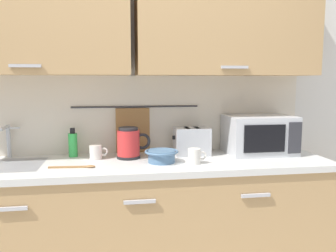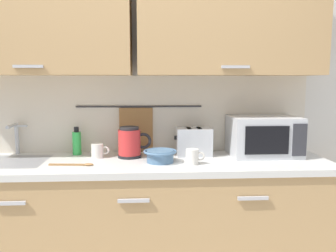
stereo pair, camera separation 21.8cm
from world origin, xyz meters
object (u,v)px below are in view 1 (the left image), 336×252
electric_kettle (129,143)px  mixing_bowl (162,155)px  wooden_spoon (78,167)px  toaster (192,141)px  mug_near_sink (96,152)px  dish_soap_bottle (73,144)px  mug_by_kettle (195,156)px  microwave (259,135)px

electric_kettle → mixing_bowl: (0.20, -0.16, -0.06)m
wooden_spoon → mixing_bowl: bearing=6.4°
toaster → mug_near_sink: bearing=-176.2°
electric_kettle → wooden_spoon: electric_kettle is taller
dish_soap_bottle → mixing_bowl: (0.57, -0.26, -0.04)m
mug_near_sink → mug_by_kettle: (0.61, -0.22, 0.00)m
mixing_bowl → toaster: (0.24, 0.20, 0.05)m
toaster → microwave: bearing=-4.1°
mug_near_sink → mug_by_kettle: bearing=-20.1°
mixing_bowl → wooden_spoon: (-0.51, -0.06, -0.04)m
electric_kettle → mixing_bowl: 0.26m
dish_soap_bottle → wooden_spoon: bearing=-79.2°
electric_kettle → microwave: bearing=0.6°
microwave → wooden_spoon: bearing=-169.8°
mug_near_sink → electric_kettle: bearing=-0.2°
electric_kettle → dish_soap_bottle: (-0.38, 0.11, -0.01)m
mixing_bowl → wooden_spoon: bearing=-173.6°
electric_kettle → mug_by_kettle: (0.39, -0.22, -0.05)m
wooden_spoon → electric_kettle: bearing=34.0°
microwave → mug_near_sink: size_ratio=3.83×
mug_by_kettle → wooden_spoon: (-0.71, 0.01, -0.04)m
microwave → toaster: size_ratio=1.80×
dish_soap_bottle → microwave: bearing=-4.3°
wooden_spoon → mug_near_sink: bearing=65.3°
microwave → mixing_bowl: size_ratio=2.15×
microwave → wooden_spoon: microwave is taller
mug_by_kettle → microwave: bearing=24.0°
mug_near_sink → toaster: bearing=3.8°
electric_kettle → wooden_spoon: (-0.31, -0.21, -0.10)m
electric_kettle → dish_soap_bottle: electric_kettle is taller
toaster → wooden_spoon: 0.80m
dish_soap_bottle → wooden_spoon: size_ratio=0.71×
electric_kettle → mug_by_kettle: 0.46m
electric_kettle → mug_near_sink: size_ratio=1.89×
mug_by_kettle → mug_near_sink: bearing=159.9°
microwave → dish_soap_bottle: size_ratio=2.35×
microwave → mug_by_kettle: (-0.52, -0.23, -0.09)m
toaster → mug_by_kettle: (-0.04, -0.27, -0.05)m
mug_near_sink → wooden_spoon: bearing=-114.7°
toaster → wooden_spoon: bearing=-161.2°
microwave → electric_kettle: (-0.92, -0.01, -0.03)m
electric_kettle → mug_by_kettle: electric_kettle is taller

